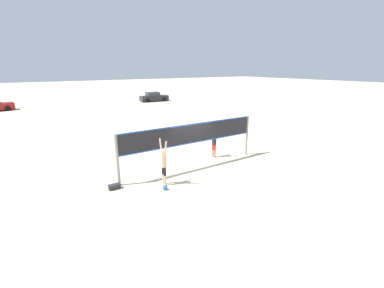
# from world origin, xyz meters

# --- Properties ---
(ground_plane) EXTENTS (200.00, 200.00, 0.00)m
(ground_plane) POSITION_xyz_m (0.00, 0.00, 0.00)
(ground_plane) COLOR beige
(volleyball_net) EXTENTS (8.43, 0.14, 2.52)m
(volleyball_net) POSITION_xyz_m (0.00, 0.00, 1.76)
(volleyball_net) COLOR gray
(volleyball_net) RESTS_ON ground_plane
(player_spiker) EXTENTS (0.28, 0.72, 2.25)m
(player_spiker) POSITION_xyz_m (-2.31, -1.11, 1.19)
(player_spiker) COLOR beige
(player_spiker) RESTS_ON ground_plane
(player_blocker) EXTENTS (0.28, 0.68, 1.99)m
(player_blocker) POSITION_xyz_m (2.10, 0.72, 1.04)
(player_blocker) COLOR tan
(player_blocker) RESTS_ON ground_plane
(volleyball) EXTENTS (0.23, 0.23, 0.23)m
(volleyball) POSITION_xyz_m (-2.53, -1.61, 0.11)
(volleyball) COLOR blue
(volleyball) RESTS_ON ground_plane
(gear_bag) EXTENTS (0.54, 0.25, 0.24)m
(gear_bag) POSITION_xyz_m (-4.48, -0.27, 0.12)
(gear_bag) COLOR #2D2D33
(gear_bag) RESTS_ON ground_plane
(parked_car_near) EXTENTS (4.61, 2.25, 1.50)m
(parked_car_near) POSITION_xyz_m (10.40, 27.58, 0.67)
(parked_car_near) COLOR #232328
(parked_car_near) RESTS_ON ground_plane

